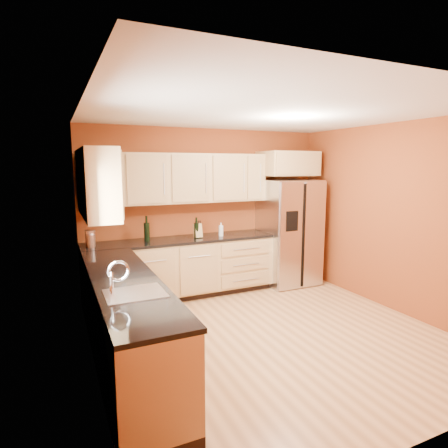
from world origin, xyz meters
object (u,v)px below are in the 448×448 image
at_px(canister_left, 91,241).
at_px(knife_block, 198,231).
at_px(refrigerator, 289,232).
at_px(wine_bottle_a, 147,229).
at_px(soap_dispenser, 221,229).

xyz_separation_m(canister_left, knife_block, (1.56, 0.05, 0.02)).
bearing_deg(refrigerator, wine_bottle_a, 177.50).
height_order(knife_block, soap_dispenser, knife_block).
relative_size(wine_bottle_a, knife_block, 1.72).
distance_m(wine_bottle_a, knife_block, 0.78).
distance_m(canister_left, soap_dispenser, 1.93).
bearing_deg(soap_dispenser, knife_block, 173.46).
distance_m(canister_left, knife_block, 1.56).
height_order(refrigerator, knife_block, refrigerator).
relative_size(refrigerator, knife_block, 8.23).
height_order(refrigerator, canister_left, refrigerator).
height_order(canister_left, knife_block, knife_block).
bearing_deg(wine_bottle_a, knife_block, -4.02).
bearing_deg(refrigerator, canister_left, -179.93).
bearing_deg(knife_block, refrigerator, -5.07).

